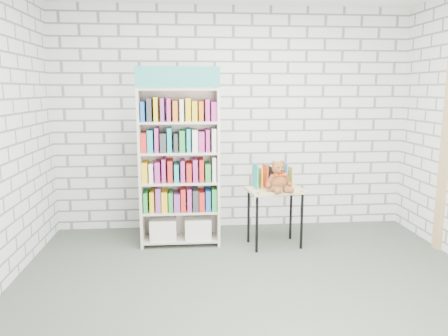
{
  "coord_description": "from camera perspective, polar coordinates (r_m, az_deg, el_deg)",
  "views": [
    {
      "loc": [
        -0.59,
        -3.56,
        1.78
      ],
      "look_at": [
        -0.21,
        0.95,
        0.96
      ],
      "focal_mm": 35.0,
      "sensor_mm": 36.0,
      "label": 1
    }
  ],
  "objects": [
    {
      "name": "ground",
      "position": [
        4.02,
        4.25,
        -16.08
      ],
      "size": [
        4.5,
        4.5,
        0.0
      ],
      "primitive_type": "plane",
      "color": "#424B3F",
      "rests_on": "ground"
    },
    {
      "name": "display_table",
      "position": [
        5.0,
        6.68,
        -3.78
      ],
      "size": [
        0.67,
        0.51,
        0.67
      ],
      "color": "tan",
      "rests_on": "ground"
    },
    {
      "name": "door_trim",
      "position": [
        5.37,
        26.84,
        1.29
      ],
      "size": [
        0.05,
        0.12,
        2.1
      ],
      "primitive_type": "cube",
      "color": "tan",
      "rests_on": "ground"
    },
    {
      "name": "bookshelf",
      "position": [
        4.99,
        -5.81,
        0.26
      ],
      "size": [
        0.9,
        0.35,
        2.02
      ],
      "color": "beige",
      "rests_on": "ground"
    },
    {
      "name": "table_books",
      "position": [
        5.05,
        6.36,
        -1.06
      ],
      "size": [
        0.46,
        0.25,
        0.26
      ],
      "color": "teal",
      "rests_on": "display_table"
    },
    {
      "name": "teddy_bear",
      "position": [
        4.87,
        7.16,
        -1.42
      ],
      "size": [
        0.31,
        0.3,
        0.34
      ],
      "color": "brown",
      "rests_on": "display_table"
    },
    {
      "name": "room_shell",
      "position": [
        3.61,
        4.63,
        10.26
      ],
      "size": [
        4.52,
        4.02,
        2.81
      ],
      "color": "silver",
      "rests_on": "ground"
    }
  ]
}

